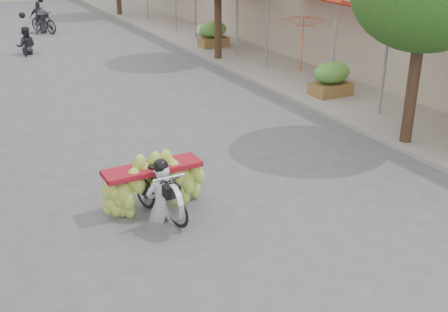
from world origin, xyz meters
TOP-DOWN VIEW (x-y plane):
  - ground at (0.00, 0.00)m, footprint 120.00×120.00m
  - sidewalk_right at (7.00, 15.00)m, footprint 4.00×60.00m
  - produce_crate_mid at (6.20, 8.00)m, footprint 1.20×0.88m
  - produce_crate_far at (6.20, 16.00)m, footprint 1.20×0.88m
  - banana_motorbike at (-1.32, 3.64)m, footprint 2.20×1.85m
  - market_umbrella at (5.79, 9.00)m, footprint 2.25×2.25m
  - pedestrian at (5.90, 16.48)m, footprint 0.98×0.80m
  - bg_motorbike_a at (-0.99, 18.79)m, footprint 0.91×1.51m
  - bg_motorbike_b at (0.59, 23.01)m, footprint 1.30×1.88m
  - bg_motorbike_c at (0.97, 25.95)m, footprint 1.09×1.50m

SIDE VIEW (x-z plane):
  - ground at x=0.00m, z-range 0.00..0.00m
  - sidewalk_right at x=7.00m, z-range 0.00..0.12m
  - banana_motorbike at x=-1.32m, z-range -0.34..1.72m
  - produce_crate_mid at x=6.20m, z-range 0.13..1.29m
  - produce_crate_far at x=6.20m, z-range 0.13..1.29m
  - bg_motorbike_a at x=-0.99m, z-range -0.19..1.76m
  - bg_motorbike_b at x=0.59m, z-range -0.15..1.80m
  - bg_motorbike_c at x=0.97m, z-range -0.13..1.82m
  - pedestrian at x=5.90m, z-range 0.12..1.84m
  - market_umbrella at x=5.79m, z-range 1.60..3.40m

